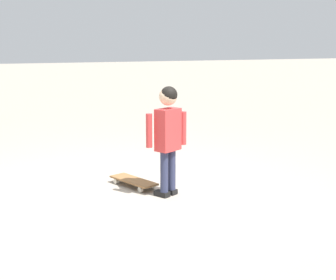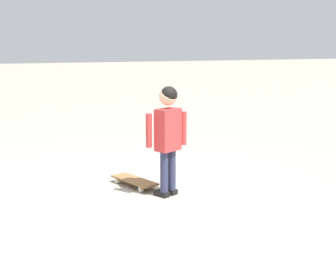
# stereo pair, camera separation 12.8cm
# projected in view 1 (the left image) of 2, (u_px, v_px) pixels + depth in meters

# --- Properties ---
(ground_plane) EXTENTS (50.00, 50.00, 0.00)m
(ground_plane) POSITION_uv_depth(u_px,v_px,m) (130.00, 193.00, 5.03)
(ground_plane) COLOR #9E9384
(child_person) EXTENTS (0.41, 0.26, 1.06)m
(child_person) POSITION_uv_depth(u_px,v_px,m) (168.00, 129.00, 4.83)
(child_person) COLOR #2D3351
(child_person) RESTS_ON ground
(skateboard) EXTENTS (0.41, 0.60, 0.07)m
(skateboard) POSITION_uv_depth(u_px,v_px,m) (134.00, 181.00, 5.25)
(skateboard) COLOR olive
(skateboard) RESTS_ON ground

